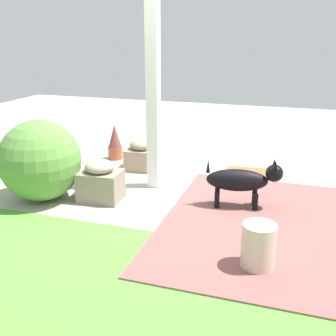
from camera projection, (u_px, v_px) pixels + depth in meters
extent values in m
plane|color=#ACA997|center=(176.00, 191.00, 4.56)|extent=(12.00, 12.00, 0.00)
cube|color=#84534E|center=(262.00, 225.00, 3.75)|extent=(1.80, 2.40, 0.02)
cube|color=white|center=(153.00, 91.00, 4.39)|extent=(0.13, 0.13, 2.19)
cube|color=tan|center=(142.00, 159.00, 5.29)|extent=(0.43, 0.39, 0.27)
ellipsoid|color=gray|center=(142.00, 145.00, 5.23)|extent=(0.31, 0.31, 0.14)
cube|color=gray|center=(101.00, 186.00, 4.29)|extent=(0.46, 0.37, 0.32)
ellipsoid|color=gray|center=(100.00, 167.00, 4.22)|extent=(0.31, 0.31, 0.14)
sphere|color=#598B3D|center=(40.00, 161.00, 4.24)|extent=(0.86, 0.86, 0.86)
cylinder|color=#AC5138|center=(115.00, 153.00, 5.72)|extent=(0.20, 0.20, 0.18)
cone|color=brown|center=(115.00, 136.00, 5.64)|extent=(0.18, 0.18, 0.32)
cylinder|color=#A3523B|center=(52.00, 168.00, 5.12)|extent=(0.22, 0.22, 0.16)
cylinder|color=#398932|center=(50.00, 148.00, 5.03)|extent=(0.12, 0.12, 0.36)
ellipsoid|color=black|center=(237.00, 180.00, 4.05)|extent=(0.64, 0.31, 0.22)
sphere|color=black|center=(274.00, 173.00, 3.98)|extent=(0.17, 0.17, 0.17)
cone|color=black|center=(275.00, 162.00, 3.99)|extent=(0.05, 0.05, 0.07)
cone|color=black|center=(276.00, 165.00, 3.90)|extent=(0.05, 0.05, 0.07)
cylinder|color=black|center=(254.00, 197.00, 4.16)|extent=(0.05, 0.05, 0.18)
cylinder|color=black|center=(255.00, 203.00, 4.03)|extent=(0.05, 0.05, 0.18)
cylinder|color=black|center=(217.00, 195.00, 4.21)|extent=(0.05, 0.05, 0.18)
cylinder|color=black|center=(217.00, 201.00, 4.08)|extent=(0.05, 0.05, 0.18)
cone|color=black|center=(208.00, 166.00, 4.05)|extent=(0.04, 0.04, 0.14)
cylinder|color=beige|center=(258.00, 246.00, 3.03)|extent=(0.26, 0.26, 0.36)
cube|color=brown|center=(251.00, 173.00, 5.12)|extent=(0.62, 0.42, 0.03)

